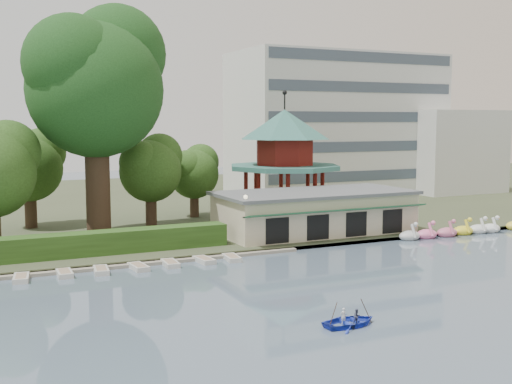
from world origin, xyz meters
TOP-DOWN VIEW (x-y plane):
  - ground_plane at (0.00, 0.00)m, footprint 220.00×220.00m
  - shore at (0.00, 52.00)m, footprint 220.00×70.00m
  - embankment at (0.00, 17.30)m, footprint 220.00×0.60m
  - dock at (-12.00, 17.20)m, footprint 34.00×1.60m
  - boathouse at (10.00, 21.97)m, footprint 18.60×9.39m
  - pavilion at (12.00, 32.00)m, footprint 12.40×12.40m
  - office_building at (32.67, 49.00)m, footprint 38.00×18.00m
  - hedge at (-15.00, 20.50)m, footprint 30.00×2.00m
  - lamp_post at (1.50, 19.00)m, footprint 0.36×0.36m
  - big_tree at (-8.84, 28.19)m, footprint 13.21×12.31m
  - small_trees at (-14.29, 30.85)m, footprint 38.92×17.02m
  - swan_boats at (26.55, 16.63)m, footprint 22.31×2.01m
  - moored_rowboats at (-13.93, 15.79)m, footprint 26.94×2.70m
  - rowboat_with_passengers at (-1.81, -1.91)m, footprint 4.52×3.34m

SIDE VIEW (x-z plane):
  - ground_plane at x=0.00m, z-range 0.00..0.00m
  - dock at x=-12.00m, z-range 0.00..0.24m
  - embankment at x=0.00m, z-range 0.00..0.30m
  - moored_rowboats at x=-13.93m, z-range 0.00..0.36m
  - shore at x=0.00m, z-range 0.00..0.40m
  - swan_boats at x=26.55m, z-range -0.56..1.35m
  - rowboat_with_passengers at x=-1.81m, z-range -0.55..1.46m
  - hedge at x=-15.00m, z-range 0.40..2.20m
  - boathouse at x=10.00m, z-range 0.42..4.32m
  - lamp_post at x=1.50m, z-range 1.20..5.48m
  - small_trees at x=-14.29m, z-range 1.10..11.68m
  - pavilion at x=12.00m, z-range 0.73..14.23m
  - office_building at x=32.67m, z-range -0.27..19.73m
  - big_tree at x=-8.84m, z-range 4.13..25.23m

